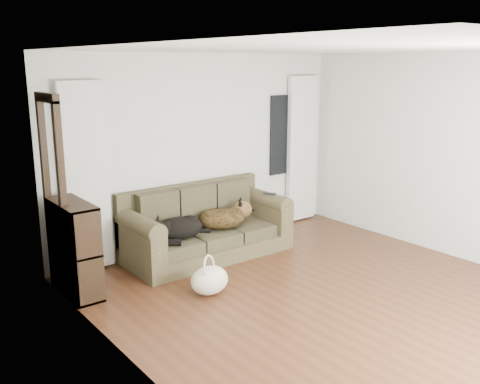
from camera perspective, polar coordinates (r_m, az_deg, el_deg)
floor at (r=5.89m, az=10.08°, el=-11.36°), size 5.00×5.00×0.00m
ceiling at (r=5.35m, az=11.27°, el=14.80°), size 5.00×5.00×0.00m
wall_back at (r=7.35m, az=-4.01°, el=4.45°), size 4.50×0.04×2.60m
wall_left at (r=4.13m, az=-10.81°, el=-3.06°), size 0.04×5.00×2.60m
wall_right at (r=7.28m, az=22.61°, el=3.36°), size 0.04×5.00×2.60m
curtain_left at (r=6.53m, az=-16.11°, el=1.45°), size 0.55×0.08×2.25m
curtain_right at (r=8.43m, az=6.58°, el=4.55°), size 0.55×0.08×2.25m
window_pane at (r=8.19m, az=4.62°, el=6.10°), size 0.50×0.03×1.20m
door_casing at (r=6.05m, az=-19.13°, el=-0.69°), size 0.07×0.60×2.10m
sofa at (r=6.95m, az=-3.48°, el=-3.26°), size 2.16×0.93×0.88m
dog_black_lab at (r=6.62m, az=-6.87°, el=-3.93°), size 0.71×0.56×0.27m
dog_shepherd at (r=7.03m, az=-1.73°, el=-2.71°), size 0.78×0.67×0.29m
tv_remote at (r=7.30m, az=3.18°, el=-0.15°), size 0.13×0.18×0.02m
tote_bag at (r=5.91m, az=-3.27°, el=-9.37°), size 0.51×0.44×0.32m
bookshelf at (r=6.08m, az=-17.23°, el=-5.88°), size 0.40×0.85×1.03m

